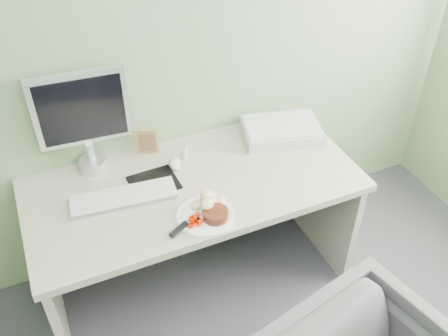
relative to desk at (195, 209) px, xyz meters
name	(u,v)px	position (x,y,z in m)	size (l,w,h in m)	color
wall_back	(159,30)	(0.00, 0.38, 0.80)	(3.50, 3.50, 0.00)	#65815A
desk	(195,209)	(0.00, 0.00, 0.00)	(1.60, 0.75, 0.73)	#B6AF98
plate	(205,216)	(-0.04, -0.24, 0.19)	(0.26, 0.26, 0.01)	white
steak	(216,215)	(0.00, -0.28, 0.21)	(0.11, 0.11, 0.04)	black
potato_pile	(208,201)	(0.00, -0.20, 0.23)	(0.12, 0.09, 0.07)	tan
carrot_heap	(194,220)	(-0.10, -0.27, 0.22)	(0.06, 0.05, 0.04)	red
steak_knife	(185,224)	(-0.14, -0.27, 0.21)	(0.24, 0.14, 0.02)	silver
mousepad	(154,182)	(-0.18, 0.07, 0.18)	(0.23, 0.20, 0.00)	black
keyboard	(124,197)	(-0.34, 0.01, 0.20)	(0.48, 0.14, 0.02)	white
computer_mouse	(175,164)	(-0.04, 0.15, 0.20)	(0.06, 0.10, 0.04)	white
photo_frame	(146,142)	(-0.14, 0.31, 0.26)	(0.12, 0.01, 0.15)	#A0744B
eyedrop_bottle	(185,153)	(0.03, 0.19, 0.22)	(0.02, 0.02, 0.07)	white
scanner	(281,131)	(0.57, 0.17, 0.21)	(0.41, 0.27, 0.06)	silver
monitor	(83,117)	(-0.42, 0.31, 0.48)	(0.44, 0.14, 0.52)	silver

